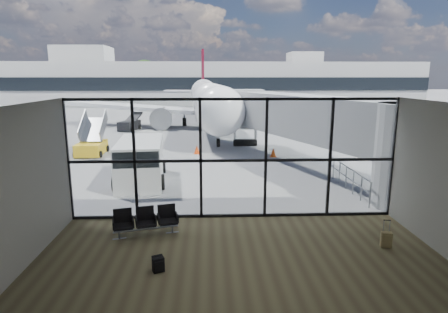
{
  "coord_description": "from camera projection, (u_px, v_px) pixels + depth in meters",
  "views": [
    {
      "loc": [
        -0.88,
        -13.41,
        5.2
      ],
      "look_at": [
        -0.22,
        3.0,
        1.72
      ],
      "focal_mm": 30.0,
      "sensor_mm": 36.0,
      "label": 1
    }
  ],
  "objects": [
    {
      "name": "tree_5",
      "position": [
        145.0,
        74.0,
        82.79
      ],
      "size": [
        6.27,
        6.27,
        9.03
      ],
      "color": "#382619",
      "rests_on": "ground"
    },
    {
      "name": "ground",
      "position": [
        215.0,
        115.0,
        53.32
      ],
      "size": [
        220.0,
        220.0,
        0.0
      ],
      "primitive_type": "plane",
      "color": "slate",
      "rests_on": "ground"
    },
    {
      "name": "traffic_cone_a",
      "position": [
        197.0,
        150.0,
        25.91
      ],
      "size": [
        0.42,
        0.42,
        0.6
      ],
      "color": "#FF460D",
      "rests_on": "ground"
    },
    {
      "name": "far_terminal",
      "position": [
        210.0,
        82.0,
        73.9
      ],
      "size": [
        80.0,
        12.2,
        11.0
      ],
      "color": "beige",
      "rests_on": "ground"
    },
    {
      "name": "jet_bridge",
      "position": [
        313.0,
        122.0,
        20.76
      ],
      "size": [
        8.0,
        16.5,
        4.33
      ],
      "color": "#939598",
      "rests_on": "ground"
    },
    {
      "name": "belt_loader",
      "position": [
        130.0,
        125.0,
        37.32
      ],
      "size": [
        2.04,
        3.8,
        1.66
      ],
      "rotation": [
        0.0,
        0.0,
        -0.23
      ],
      "color": "black",
      "rests_on": "ground"
    },
    {
      "name": "suitcase",
      "position": [
        386.0,
        240.0,
        11.61
      ],
      "size": [
        0.35,
        0.28,
        0.87
      ],
      "rotation": [
        0.0,
        0.0,
        -0.2
      ],
      "color": "#978654",
      "rests_on": "ground"
    },
    {
      "name": "glass_curtain_wall",
      "position": [
        233.0,
        159.0,
        13.76
      ],
      "size": [
        12.1,
        0.12,
        4.5
      ],
      "color": "white",
      "rests_on": "ground"
    },
    {
      "name": "tree_2",
      "position": [
        62.0,
        74.0,
        82.08
      ],
      "size": [
        6.27,
        6.27,
        9.03
      ],
      "color": "#382619",
      "rests_on": "ground"
    },
    {
      "name": "mobile_stairs",
      "position": [
        92.0,
        146.0,
        25.68
      ],
      "size": [
        1.89,
        3.4,
        2.35
      ],
      "rotation": [
        0.0,
        0.0,
        0.03
      ],
      "color": "gold",
      "rests_on": "ground"
    },
    {
      "name": "tree_3",
      "position": [
        91.0,
        80.0,
        82.58
      ],
      "size": [
        4.95,
        4.95,
        7.12
      ],
      "color": "#382619",
      "rests_on": "ground"
    },
    {
      "name": "traffic_cone_b",
      "position": [
        273.0,
        153.0,
        24.94
      ],
      "size": [
        0.41,
        0.41,
        0.58
      ],
      "color": "#EB4E0C",
      "rests_on": "ground"
    },
    {
      "name": "airliner",
      "position": [
        208.0,
        99.0,
        41.35
      ],
      "size": [
        30.92,
        35.84,
        9.23
      ],
      "rotation": [
        0.0,
        0.0,
        0.05
      ],
      "color": "white",
      "rests_on": "ground"
    },
    {
      "name": "apron_railing",
      "position": [
        346.0,
        174.0,
        17.71
      ],
      "size": [
        0.06,
        5.46,
        1.11
      ],
      "color": "gray",
      "rests_on": "ground"
    },
    {
      "name": "tree_4",
      "position": [
        118.0,
        77.0,
        82.68
      ],
      "size": [
        5.61,
        5.61,
        8.07
      ],
      "color": "#382619",
      "rests_on": "ground"
    },
    {
      "name": "backpack",
      "position": [
        158.0,
        264.0,
        10.15
      ],
      "size": [
        0.37,
        0.36,
        0.46
      ],
      "rotation": [
        0.0,
        0.0,
        0.42
      ],
      "color": "black",
      "rests_on": "ground"
    },
    {
      "name": "service_van",
      "position": [
        141.0,
        161.0,
        18.74
      ],
      "size": [
        2.75,
        5.05,
        2.12
      ],
      "rotation": [
        0.0,
        0.0,
        0.1
      ],
      "color": "silver",
      "rests_on": "ground"
    },
    {
      "name": "lounge_shell",
      "position": [
        246.0,
        186.0,
        8.98
      ],
      "size": [
        12.02,
        8.01,
        4.51
      ],
      "color": "brown",
      "rests_on": "ground"
    },
    {
      "name": "tree_1",
      "position": [
        35.0,
        77.0,
        81.98
      ],
      "size": [
        5.61,
        5.61,
        8.07
      ],
      "color": "#382619",
      "rests_on": "ground"
    },
    {
      "name": "seating_row",
      "position": [
        146.0,
        220.0,
        12.52
      ],
      "size": [
        2.14,
        1.08,
        0.95
      ],
      "rotation": [
        0.0,
        0.0,
        0.25
      ],
      "color": "gray",
      "rests_on": "ground"
    },
    {
      "name": "tree_0",
      "position": [
        7.0,
        80.0,
        81.87
      ],
      "size": [
        4.95,
        4.95,
        7.12
      ],
      "color": "#382619",
      "rests_on": "ground"
    }
  ]
}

